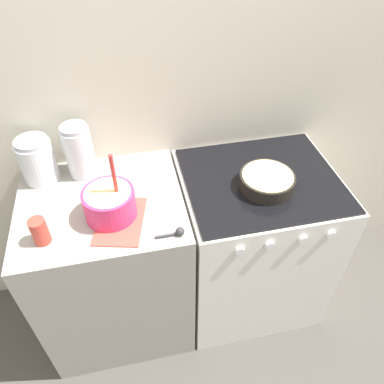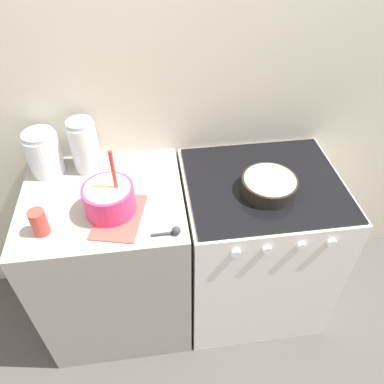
{
  "view_description": "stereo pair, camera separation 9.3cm",
  "coord_description": "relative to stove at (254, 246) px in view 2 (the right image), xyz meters",
  "views": [
    {
      "loc": [
        -0.21,
        -0.92,
        2.08
      ],
      "look_at": [
        0.04,
        0.24,
        0.99
      ],
      "focal_mm": 35.0,
      "sensor_mm": 36.0,
      "label": 1
    },
    {
      "loc": [
        -0.12,
        -0.93,
        2.08
      ],
      "look_at": [
        0.04,
        0.24,
        0.99
      ],
      "focal_mm": 35.0,
      "sensor_mm": 36.0,
      "label": 2
    }
  ],
  "objects": [
    {
      "name": "ground_plane",
      "position": [
        -0.39,
        -0.32,
        -0.47
      ],
      "size": [
        12.0,
        12.0,
        0.0
      ],
      "primitive_type": "plane",
      "color": "#4C4742"
    },
    {
      "name": "wall_back",
      "position": [
        -0.39,
        0.35,
        0.73
      ],
      "size": [
        4.52,
        0.05,
        2.4
      ],
      "color": "beige",
      "rests_on": "ground_plane"
    },
    {
      "name": "countertop_cabinet",
      "position": [
        -0.75,
        0.0,
        0.0
      ],
      "size": [
        0.73,
        0.64,
        0.94
      ],
      "color": "#9E998E",
      "rests_on": "ground_plane"
    },
    {
      "name": "stove",
      "position": [
        0.0,
        0.0,
        0.0
      ],
      "size": [
        0.75,
        0.66,
        0.94
      ],
      "color": "white",
      "rests_on": "ground_plane"
    },
    {
      "name": "mixing_bowl",
      "position": [
        -0.7,
        -0.09,
        0.54
      ],
      "size": [
        0.21,
        0.21,
        0.31
      ],
      "color": "#E0336B",
      "rests_on": "countertop_cabinet"
    },
    {
      "name": "baking_pan",
      "position": [
        -0.0,
        -0.06,
        0.51
      ],
      "size": [
        0.25,
        0.25,
        0.07
      ],
      "color": "black",
      "rests_on": "stove"
    },
    {
      "name": "storage_jar_left",
      "position": [
        -1.0,
        0.22,
        0.56
      ],
      "size": [
        0.16,
        0.16,
        0.21
      ],
      "color": "silver",
      "rests_on": "countertop_cabinet"
    },
    {
      "name": "storage_jar_middle",
      "position": [
        -0.82,
        0.22,
        0.58
      ],
      "size": [
        0.13,
        0.13,
        0.26
      ],
      "color": "silver",
      "rests_on": "countertop_cabinet"
    },
    {
      "name": "tin_can",
      "position": [
        -0.97,
        -0.18,
        0.53
      ],
      "size": [
        0.06,
        0.06,
        0.12
      ],
      "color": "#CC3F33",
      "rests_on": "countertop_cabinet"
    },
    {
      "name": "recipe_page",
      "position": [
        -0.67,
        -0.14,
        0.47
      ],
      "size": [
        0.25,
        0.31,
        0.01
      ],
      "color": "#CC4C3F",
      "rests_on": "countertop_cabinet"
    },
    {
      "name": "measuring_spoon",
      "position": [
        -0.45,
        -0.26,
        0.48
      ],
      "size": [
        0.12,
        0.04,
        0.04
      ],
      "color": "#333338",
      "rests_on": "countertop_cabinet"
    }
  ]
}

